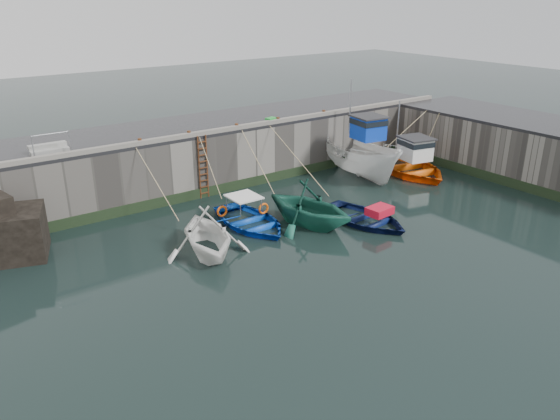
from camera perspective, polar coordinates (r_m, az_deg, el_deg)
ground at (r=21.61m, az=9.66°, el=-5.09°), size 120.00×120.00×0.00m
quay_back at (r=30.47m, az=-7.00°, el=6.11°), size 30.00×5.00×3.00m
quay_right at (r=33.61m, az=24.59°, el=5.77°), size 5.00×15.00×3.00m
road_back at (r=30.09m, az=-7.14°, el=9.01°), size 30.00×5.00×0.16m
road_right at (r=33.26m, az=25.01°, el=8.38°), size 5.00×15.00×0.16m
kerb_back at (r=28.06m, az=-4.80°, el=8.55°), size 30.00×0.30×0.20m
algae_back at (r=28.74m, az=-4.42°, el=2.63°), size 30.00×0.08×0.50m
algae_right at (r=31.83m, az=21.89°, el=3.00°), size 0.08×15.00×0.50m
ladder at (r=27.36m, az=-8.02°, el=4.44°), size 0.51×0.08×3.20m
boat_near_white at (r=22.03m, az=-7.57°, el=-4.41°), size 4.56×4.97×2.20m
boat_near_white_rope at (r=25.43m, az=-12.02°, el=-1.03°), size 0.04×4.13×3.10m
boat_near_blue at (r=24.33m, az=-3.11°, el=-1.62°), size 3.25×4.54×0.94m
boat_near_blue_rope at (r=27.11m, az=-7.09°, el=0.75°), size 0.04×3.24×3.10m
boat_near_blacktrim at (r=24.47m, az=3.00°, el=-1.48°), size 4.78×5.23×2.35m
boat_near_blacktrim_rope at (r=27.60m, az=-2.40°, el=1.30°), size 0.04×4.22×3.10m
boat_near_navy at (r=24.95m, az=8.82°, el=-1.25°), size 3.59×4.73×0.92m
boat_near_navy_rope at (r=28.31m, az=2.05°, el=1.84°), size 0.04×5.31×3.10m
boat_far_white at (r=31.11m, az=8.41°, el=5.56°), size 3.42×6.92×5.56m
boat_far_orange at (r=32.27m, az=13.20°, el=4.56°), size 5.54×6.88×4.26m
fish_crate at (r=29.55m, az=-0.96°, el=9.37°), size 0.65×0.48×0.27m
railing at (r=25.88m, az=-23.01°, el=5.97°), size 1.60×1.05×1.00m
bollard_a at (r=26.01m, az=-14.44°, el=6.96°), size 0.18×0.18×0.28m
bollard_b at (r=26.98m, az=-9.50°, el=7.87°), size 0.18×0.18×0.28m
bollard_c at (r=28.23m, az=-4.56°, el=8.72°), size 0.18×0.18×0.28m
bollard_d at (r=29.63m, az=-0.21°, el=9.41°), size 0.18×0.18×0.28m
bollard_e at (r=31.56m, az=4.59°, el=10.11°), size 0.18×0.18×0.28m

